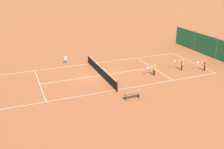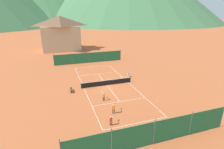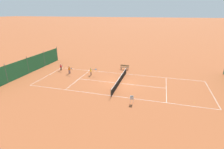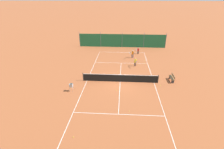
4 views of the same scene
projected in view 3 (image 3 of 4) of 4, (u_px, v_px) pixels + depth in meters
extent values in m
plane|color=#A8542D|center=(120.00, 83.00, 25.02)|extent=(600.00, 600.00, 0.00)
cube|color=white|center=(212.00, 93.00, 21.96)|extent=(8.25, 0.05, 0.01)
cube|color=white|center=(48.00, 75.00, 28.08)|extent=(8.25, 0.05, 0.01)
cube|color=white|center=(126.00, 74.00, 28.73)|extent=(0.05, 23.85, 0.01)
cube|color=white|center=(112.00, 96.00, 21.31)|extent=(0.05, 23.85, 0.01)
cube|color=white|center=(166.00, 88.00, 23.37)|extent=(8.20, 0.05, 0.01)
cube|color=white|center=(79.00, 79.00, 26.66)|extent=(8.20, 0.05, 0.01)
cube|color=white|center=(120.00, 83.00, 25.02)|extent=(0.05, 12.80, 0.01)
cylinder|color=#2D2D2D|center=(126.00, 70.00, 28.95)|extent=(0.08, 0.08, 1.06)
cylinder|color=#2D2D2D|center=(111.00, 93.00, 20.72)|extent=(0.08, 0.08, 1.06)
cube|color=black|center=(120.00, 80.00, 24.86)|extent=(9.10, 0.02, 0.91)
cube|color=white|center=(120.00, 77.00, 24.70)|extent=(9.10, 0.04, 0.06)
cube|color=#236B42|center=(28.00, 66.00, 28.56)|extent=(17.20, 0.04, 2.60)
cylinder|color=#59595E|center=(57.00, 54.00, 36.29)|extent=(0.08, 0.08, 2.90)
cylinder|color=#59595E|center=(44.00, 59.00, 32.40)|extent=(0.08, 0.08, 2.90)
cylinder|color=#59595E|center=(28.00, 65.00, 28.51)|extent=(0.08, 0.08, 2.90)
cylinder|color=#59595E|center=(6.00, 74.00, 24.62)|extent=(0.08, 0.08, 2.90)
cylinder|color=black|center=(91.00, 73.00, 28.26)|extent=(0.10, 0.10, 0.59)
cylinder|color=black|center=(91.00, 73.00, 28.09)|extent=(0.10, 0.10, 0.59)
cube|color=yellow|center=(91.00, 70.00, 28.00)|extent=(0.32, 0.24, 0.46)
sphere|color=tan|center=(91.00, 68.00, 27.88)|extent=(0.18, 0.18, 0.18)
cylinder|color=tan|center=(91.00, 70.00, 28.17)|extent=(0.07, 0.07, 0.46)
cylinder|color=tan|center=(92.00, 69.00, 27.77)|extent=(0.19, 0.46, 0.07)
cylinder|color=black|center=(94.00, 69.00, 27.77)|extent=(0.09, 0.21, 0.03)
torus|color=#1E4CB2|center=(96.00, 69.00, 27.77)|extent=(0.10, 0.28, 0.28)
cylinder|color=silver|center=(96.00, 69.00, 27.77)|extent=(0.07, 0.24, 0.25)
cylinder|color=#23284C|center=(70.00, 71.00, 28.99)|extent=(0.11, 0.11, 0.62)
cylinder|color=#23284C|center=(69.00, 72.00, 28.84)|extent=(0.11, 0.11, 0.62)
cube|color=orange|center=(69.00, 68.00, 28.73)|extent=(0.34, 0.27, 0.48)
sphere|color=tan|center=(69.00, 66.00, 28.61)|extent=(0.19, 0.19, 0.19)
cylinder|color=tan|center=(70.00, 68.00, 28.87)|extent=(0.07, 0.07, 0.48)
cylinder|color=tan|center=(69.00, 68.00, 28.39)|extent=(0.24, 0.47, 0.07)
cylinder|color=black|center=(71.00, 68.00, 28.19)|extent=(0.11, 0.21, 0.03)
torus|color=black|center=(72.00, 69.00, 28.04)|extent=(0.13, 0.27, 0.28)
cylinder|color=silver|center=(72.00, 69.00, 28.04)|extent=(0.10, 0.23, 0.25)
cylinder|color=black|center=(61.00, 69.00, 30.57)|extent=(0.10, 0.10, 0.55)
cylinder|color=black|center=(61.00, 69.00, 30.44)|extent=(0.10, 0.10, 0.55)
cube|color=red|center=(61.00, 66.00, 30.34)|extent=(0.30, 0.23, 0.43)
sphere|color=tan|center=(61.00, 64.00, 30.23)|extent=(0.17, 0.17, 0.17)
cylinder|color=tan|center=(61.00, 66.00, 30.47)|extent=(0.06, 0.06, 0.43)
cylinder|color=tan|center=(61.00, 66.00, 30.04)|extent=(0.21, 0.42, 0.06)
cylinder|color=black|center=(62.00, 66.00, 29.86)|extent=(0.09, 0.19, 0.03)
torus|color=#1E4CB2|center=(63.00, 66.00, 29.73)|extent=(0.12, 0.27, 0.28)
cylinder|color=silver|center=(63.00, 66.00, 29.73)|extent=(0.09, 0.24, 0.25)
sphere|color=#CCE033|center=(100.00, 82.00, 25.39)|extent=(0.07, 0.07, 0.07)
sphere|color=#CCE033|center=(88.00, 71.00, 29.90)|extent=(0.07, 0.07, 0.07)
sphere|color=#CCE033|center=(81.00, 70.00, 30.51)|extent=(0.07, 0.07, 0.07)
sphere|color=#CCE033|center=(196.00, 84.00, 24.85)|extent=(0.07, 0.07, 0.07)
sphere|color=#CCE033|center=(194.00, 103.00, 19.62)|extent=(0.07, 0.07, 0.07)
sphere|color=#CCE033|center=(131.00, 73.00, 29.09)|extent=(0.07, 0.07, 0.07)
sphere|color=#CCE033|center=(163.00, 85.00, 24.38)|extent=(0.07, 0.07, 0.07)
sphere|color=#CCE033|center=(134.00, 86.00, 24.11)|extent=(0.07, 0.07, 0.07)
cylinder|color=#B7B7BC|center=(130.00, 100.00, 19.66)|extent=(0.02, 0.02, 0.55)
cylinder|color=#B7B7BC|center=(130.00, 102.00, 19.35)|extent=(0.02, 0.02, 0.55)
cylinder|color=#B7B7BC|center=(133.00, 101.00, 19.57)|extent=(0.02, 0.02, 0.55)
cylinder|color=#B7B7BC|center=(133.00, 102.00, 19.26)|extent=(0.02, 0.02, 0.55)
cube|color=#B7B7BC|center=(132.00, 99.00, 19.36)|extent=(0.34, 0.34, 0.02)
cube|color=#B7B7BC|center=(130.00, 97.00, 19.35)|extent=(0.34, 0.02, 0.34)
cube|color=#B7B7BC|center=(133.00, 98.00, 19.26)|extent=(0.34, 0.02, 0.34)
cube|color=#B7B7BC|center=(132.00, 97.00, 19.46)|extent=(0.02, 0.34, 0.34)
cube|color=#B7B7BC|center=(132.00, 98.00, 19.15)|extent=(0.02, 0.34, 0.34)
sphere|color=#CCE033|center=(131.00, 99.00, 19.29)|extent=(0.07, 0.07, 0.07)
sphere|color=#CCE033|center=(131.00, 98.00, 19.41)|extent=(0.07, 0.07, 0.07)
sphere|color=#CCE033|center=(132.00, 99.00, 19.31)|extent=(0.07, 0.07, 0.07)
sphere|color=#CCE033|center=(132.00, 99.00, 19.23)|extent=(0.07, 0.07, 0.07)
sphere|color=#CCE033|center=(131.00, 98.00, 19.49)|extent=(0.07, 0.07, 0.07)
sphere|color=#CCE033|center=(132.00, 98.00, 19.39)|extent=(0.07, 0.07, 0.07)
sphere|color=#CCE033|center=(133.00, 98.00, 19.42)|extent=(0.07, 0.07, 0.07)
sphere|color=#CCE033|center=(133.00, 98.00, 19.38)|extent=(0.07, 0.07, 0.07)
sphere|color=#CCE033|center=(132.00, 99.00, 19.21)|extent=(0.07, 0.07, 0.07)
sphere|color=#CCE033|center=(132.00, 98.00, 19.40)|extent=(0.07, 0.07, 0.07)
cube|color=olive|center=(125.00, 67.00, 30.73)|extent=(0.36, 1.50, 0.05)
cube|color=olive|center=(125.00, 66.00, 30.79)|extent=(0.04, 1.50, 0.28)
cube|color=#333338|center=(128.00, 69.00, 30.65)|extent=(0.32, 0.06, 0.44)
cube|color=#333338|center=(121.00, 68.00, 30.96)|extent=(0.32, 0.06, 0.44)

